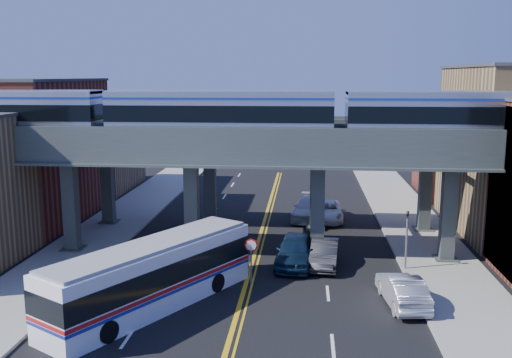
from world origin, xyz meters
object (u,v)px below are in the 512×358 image
at_px(stop_sign, 251,254).
at_px(car_lane_b, 324,254).
at_px(transit_bus, 153,276).
at_px(car_lane_d, 309,208).
at_px(car_parked_curb, 402,290).
at_px(transit_train, 220,114).
at_px(car_lane_a, 295,250).
at_px(car_lane_c, 326,211).
at_px(traffic_signal, 407,233).

bearing_deg(stop_sign, car_lane_b, 40.29).
xyz_separation_m(transit_bus, car_lane_d, (7.80, 18.70, -0.78)).
relative_size(car_lane_b, car_parked_curb, 0.97).
height_order(transit_train, car_lane_a, transit_train).
bearing_deg(car_lane_a, car_lane_b, 4.58).
bearing_deg(car_lane_c, car_lane_d, 162.56).
distance_m(stop_sign, transit_bus, 5.80).
distance_m(stop_sign, car_lane_a, 4.30).
relative_size(transit_train, stop_sign, 16.44).
bearing_deg(transit_train, car_lane_a, -17.45).
xyz_separation_m(traffic_signal, car_lane_c, (-4.31, 11.72, -1.54)).
distance_m(car_lane_b, car_lane_c, 11.23).
xyz_separation_m(car_lane_b, car_lane_c, (0.46, 11.22, -0.01)).
distance_m(transit_train, car_parked_curb, 15.06).
xyz_separation_m(transit_train, car_lane_a, (4.78, -1.50, -8.18)).
height_order(stop_sign, transit_bus, transit_bus).
bearing_deg(car_lane_d, car_lane_b, -77.93).
distance_m(transit_train, car_lane_c, 14.61).
xyz_separation_m(stop_sign, car_lane_b, (4.13, 3.50, -0.99)).
bearing_deg(transit_bus, car_lane_c, 4.48).
relative_size(transit_bus, car_lane_a, 2.19).
relative_size(car_lane_b, car_lane_d, 0.80).
bearing_deg(car_lane_b, car_lane_a, -174.97).
height_order(stop_sign, car_lane_b, stop_sign).
distance_m(transit_train, transit_bus, 11.58).
bearing_deg(stop_sign, transit_bus, -141.94).
xyz_separation_m(traffic_signal, car_lane_b, (-4.77, 0.50, -1.53)).
bearing_deg(transit_train, stop_sign, -64.26).
distance_m(car_lane_a, car_parked_curb, 7.93).
distance_m(car_lane_b, car_lane_d, 11.66).
distance_m(transit_bus, car_lane_d, 20.28).
relative_size(traffic_signal, car_lane_c, 0.75).
distance_m(traffic_signal, car_lane_c, 12.59).
relative_size(stop_sign, transit_bus, 0.22).
height_order(stop_sign, car_lane_c, stop_sign).
distance_m(transit_train, car_lane_d, 14.24).
height_order(traffic_signal, car_lane_c, traffic_signal).
height_order(car_lane_b, car_lane_d, car_lane_d).
relative_size(transit_bus, car_lane_c, 2.18).
bearing_deg(transit_bus, stop_sign, -20.88).
xyz_separation_m(transit_train, car_parked_curb, (10.28, -7.21, -8.32)).
bearing_deg(car_lane_d, traffic_signal, -57.30).
bearing_deg(stop_sign, transit_train, 115.74).
bearing_deg(car_parked_curb, car_lane_b, -63.67).
bearing_deg(car_lane_a, car_parked_curb, -41.55).
relative_size(transit_train, car_parked_curb, 9.05).
xyz_separation_m(stop_sign, car_lane_a, (2.37, 3.50, -0.83)).
bearing_deg(car_lane_a, traffic_signal, 0.09).
height_order(car_lane_a, car_parked_curb, car_lane_a).
bearing_deg(car_parked_curb, transit_bus, -0.64).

